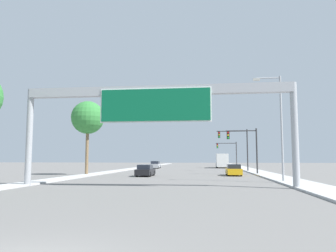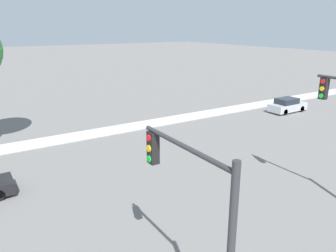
% 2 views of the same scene
% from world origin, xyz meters
% --- Properties ---
extents(median_strip_left, '(2.00, 120.00, 0.15)m').
position_xyz_m(median_strip_left, '(-10.75, 60.00, 0.07)').
color(median_strip_left, '#B4B4B4').
rests_on(median_strip_left, ground).
extents(car_near_left, '(1.78, 4.34, 1.51)m').
position_xyz_m(car_near_left, '(-7.00, 62.21, 0.71)').
color(car_near_left, '#A5A8AD').
rests_on(car_near_left, ground).
extents(traffic_light_near_intersection, '(4.09, 0.32, 6.03)m').
position_xyz_m(traffic_light_near_intersection, '(8.95, 38.00, 4.05)').
color(traffic_light_near_intersection, '#2D2D30').
rests_on(traffic_light_near_intersection, ground).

